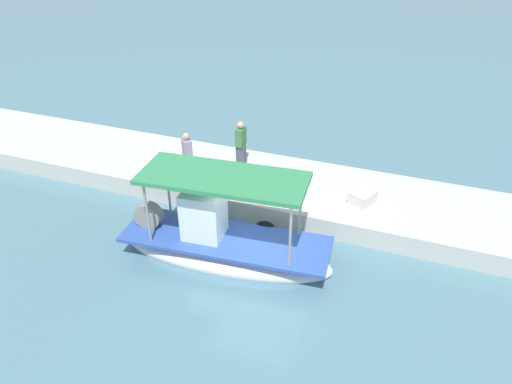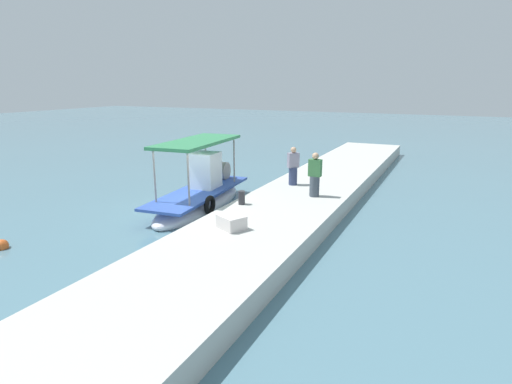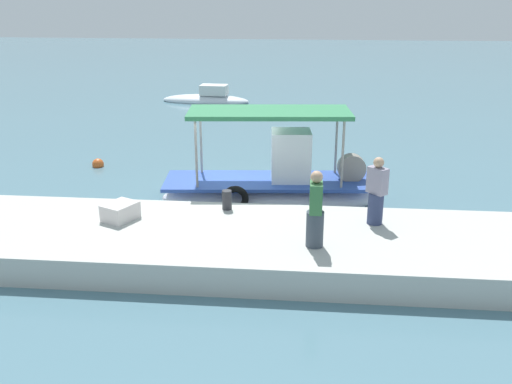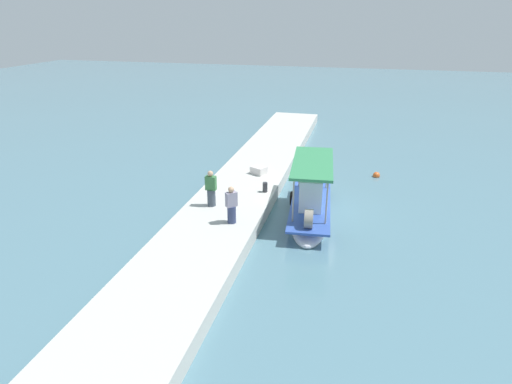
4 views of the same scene
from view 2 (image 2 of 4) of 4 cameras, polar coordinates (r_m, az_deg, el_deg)
The scene contains 8 objects.
ground_plane at distance 16.22m, azimuth -9.68°, elevation -3.09°, with size 120.00×120.00×0.00m, color slate.
dock_quay at distance 14.37m, azimuth 2.56°, elevation -3.81°, with size 36.00×3.69×0.66m, color beige.
main_fishing_boat at distance 17.04m, azimuth -7.55°, elevation -0.43°, with size 6.37×2.35×3.07m.
fisherman_near_bollard at distance 17.81m, azimuth 5.06°, elevation 3.29°, with size 0.51×0.51×1.62m.
fisherman_by_crate at distance 16.05m, azimuth 7.98°, elevation 2.07°, with size 0.38×0.48×1.68m.
mooring_bollard at distance 14.95m, azimuth -1.97°, elevation -0.77°, with size 0.24×0.24×0.49m, color #2D2D33.
cargo_crate at distance 12.49m, azimuth -3.35°, elevation -4.11°, with size 0.77×0.61×0.41m, color silver.
marker_buoy at distance 14.96m, azimuth -31.26°, elevation -6.28°, with size 0.41×0.41×0.41m.
Camera 2 is at (-12.58, -9.01, 4.86)m, focal length 29.47 mm.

